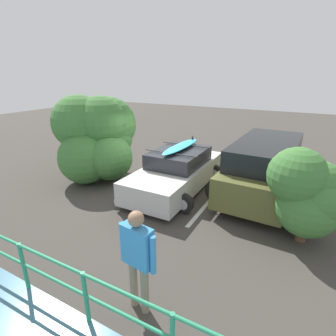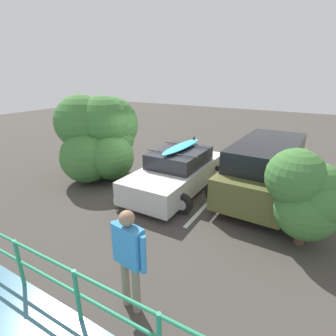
# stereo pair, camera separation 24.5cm
# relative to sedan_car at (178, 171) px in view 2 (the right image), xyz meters

# --- Properties ---
(ground_plane) EXTENTS (44.00, 44.00, 0.02)m
(ground_plane) POSITION_rel_sedan_car_xyz_m (0.60, -0.36, -0.64)
(ground_plane) COLOR #423D38
(ground_plane) RESTS_ON ground
(parking_stripe) EXTENTS (0.12, 3.98, 0.00)m
(parking_stripe) POSITION_rel_sedan_car_xyz_m (-1.30, 0.04, -0.63)
(parking_stripe) COLOR silver
(parking_stripe) RESTS_ON ground
(sedan_car) EXTENTS (2.37, 4.38, 1.61)m
(sedan_car) POSITION_rel_sedan_car_xyz_m (0.00, 0.00, 0.00)
(sedan_car) COLOR silver
(sedan_car) RESTS_ON ground
(suv_car) EXTENTS (2.82, 4.89, 1.78)m
(suv_car) POSITION_rel_sedan_car_xyz_m (-2.61, -0.97, 0.30)
(suv_car) COLOR brown
(suv_car) RESTS_ON ground
(person_bystander) EXTENTS (0.71, 0.27, 1.83)m
(person_bystander) POSITION_rel_sedan_car_xyz_m (-1.62, 4.63, 0.47)
(person_bystander) COLOR gray
(person_bystander) RESTS_ON ground
(bush_near_left) EXTENTS (2.93, 3.26, 3.04)m
(bush_near_left) POSITION_rel_sedan_car_xyz_m (2.97, 0.39, 0.95)
(bush_near_left) COLOR brown
(bush_near_left) RESTS_ON ground
(bush_near_right) EXTENTS (1.71, 1.66, 2.24)m
(bush_near_right) POSITION_rel_sedan_car_xyz_m (-3.87, 1.26, 0.49)
(bush_near_right) COLOR brown
(bush_near_right) RESTS_ON ground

